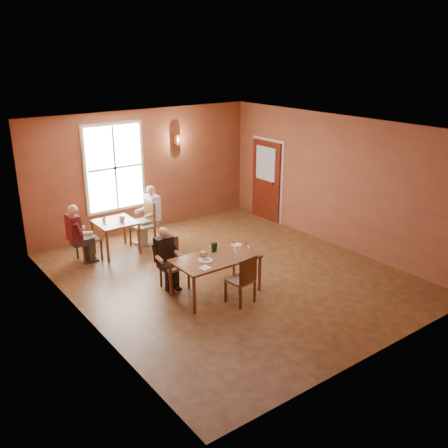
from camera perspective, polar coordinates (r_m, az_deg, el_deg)
ground at (r=10.20m, az=0.67°, el=-5.87°), size 6.00×7.00×0.01m
wall_back at (r=12.52m, az=-9.08°, el=6.01°), size 6.00×0.04×3.00m
wall_front at (r=7.35m, az=17.48°, el=-4.44°), size 6.00×0.04×3.00m
wall_left at (r=8.29m, az=-16.06°, el=-1.57°), size 0.04×7.00×3.00m
wall_right at (r=11.65m, az=12.59°, el=4.76°), size 0.04×7.00×3.00m
ceiling at (r=9.32m, az=0.75°, el=11.04°), size 6.00×7.00×0.04m
window at (r=12.09m, az=-12.38°, el=6.30°), size 1.36×0.10×1.96m
door at (r=13.28m, az=4.82°, el=4.96°), size 0.12×1.04×2.10m
wall_sconce at (r=12.72m, az=-5.40°, el=9.60°), size 0.16×0.16×0.28m
main_table at (r=9.34m, az=-0.96°, el=-5.91°), size 1.56×0.87×0.73m
chair_diner_main at (r=9.54m, az=-5.70°, el=-4.66°), size 0.43×0.43×0.96m
diner_main at (r=9.48m, az=-5.63°, el=-4.21°), size 0.46×0.46×1.15m
chair_empty at (r=8.98m, az=1.88°, el=-6.30°), size 0.46×0.46×0.93m
plate_food at (r=9.05m, az=-2.14°, el=-4.12°), size 0.32×0.32×0.03m
sandwich at (r=9.15m, az=-2.37°, el=-3.60°), size 0.09×0.09×0.11m
goblet_a at (r=9.46m, az=1.03°, el=-2.56°), size 0.08×0.08×0.17m
goblet_b at (r=9.42m, az=2.63°, el=-2.70°), size 0.09×0.09×0.17m
goblet_c at (r=9.18m, az=1.14°, el=-3.23°), size 0.09×0.09×0.19m
menu_stand at (r=9.40m, az=-1.14°, el=-2.69°), size 0.11×0.05×0.18m
knife at (r=8.96m, az=-0.50°, el=-4.47°), size 0.18×0.08×0.00m
napkin at (r=8.78m, az=-2.20°, el=-5.01°), size 0.19×0.19×0.01m
side_plate at (r=9.74m, az=1.54°, el=-2.40°), size 0.20×0.20×0.01m
second_table at (r=11.41m, az=-12.20°, el=-1.47°), size 0.84×0.84×0.74m
chair_diner_white at (r=11.62m, az=-9.35°, el=-0.09°), size 0.47×0.47×1.05m
diner_white at (r=11.58m, az=-9.26°, el=0.61°), size 0.54×0.54×1.34m
chair_diner_maroon at (r=11.14m, az=-15.27°, el=-1.58°), size 0.44×0.44×0.99m
diner_maroon at (r=11.08m, az=-15.48°, el=-0.90°), size 0.51×0.51×1.29m
cup_a at (r=11.27m, az=-11.58°, el=0.59°), size 0.13×0.13×0.10m
cup_b at (r=11.32m, az=-13.57°, el=0.51°), size 0.10×0.10×0.09m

